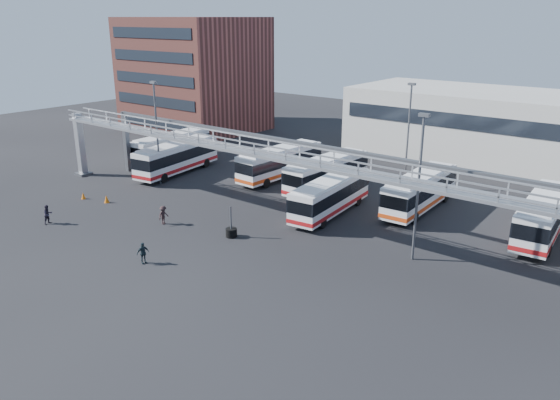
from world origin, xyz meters
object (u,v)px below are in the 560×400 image
Objects in this scene: bus_5 at (331,195)px; pedestrian_d at (143,253)px; light_pole_left at (157,128)px; pedestrian_c at (163,215)px; bus_1 at (177,157)px; bus_6 at (420,190)px; bus_8 at (543,215)px; tire_stack at (231,232)px; light_pole_back at (408,131)px; bus_3 at (280,162)px; light_pole_mid at (419,181)px; bus_0 at (171,146)px; pedestrian_b at (48,214)px; cone_right at (106,199)px; bus_4 at (327,172)px; cone_left at (83,196)px.

pedestrian_d is (-4.59, -16.20, -0.97)m from bus_5.
pedestrian_c is (9.12, -7.29, -4.95)m from light_pole_left.
bus_1 is 1.04× the size of bus_6.
bus_8 reaches higher than tire_stack.
bus_8 is (10.03, -0.09, 0.02)m from bus_6.
tire_stack is (-4.70, -19.85, -5.31)m from light_pole_back.
bus_3 is (-11.64, -5.03, -3.91)m from light_pole_back.
light_pole_mid reaches higher than bus_0.
bus_0 is 6.69× the size of pedestrian_b.
cone_right is (-27.16, -5.96, -5.37)m from light_pole_mid.
bus_8 is at bearing 2.50° from bus_4.
bus_4 is at bearing 120.74° from bus_5.
bus_3 is 5.96m from bus_4.
bus_4 is 15.22× the size of cone_right.
bus_6 is at bearing 34.46° from cone_right.
tire_stack reaches higher than cone_left.
pedestrian_d is at bearing -49.10° from bus_0.
bus_3 is 19.54m from cone_left.
bus_5 is 23.32m from pedestrian_b.
bus_4 is at bearing 49.38° from cone_right.
bus_5 is 6.75× the size of pedestrian_c.
pedestrian_b reaches higher than cone_left.
bus_5 is 16.49m from bus_8.
bus_8 is 17.43× the size of cone_left.
bus_8 is at bearing -30.78° from pedestrian_d.
cone_left is at bearing -173.95° from tire_stack.
bus_1 is at bearing 88.90° from cone_left.
bus_4 is at bearing 175.67° from bus_8.
pedestrian_d is at bearing -139.59° from light_pole_mid.
bus_5 is (18.42, 3.14, -3.99)m from light_pole_left.
light_pole_back reaches higher than cone_left.
bus_6 is at bearing -12.81° from pedestrian_d.
bus_5 is 0.97× the size of bus_6.
light_pole_left reaches higher than cone_right.
light_pole_back is (-8.00, 15.00, 0.00)m from light_pole_mid.
bus_6 is at bearing -49.87° from pedestrian_b.
light_pole_back is at bearing 76.68° from tire_stack.
light_pole_left is 28.02m from light_pole_mid.
bus_6 reaches higher than bus_0.
bus_0 is at bearing 16.58° from pedestrian_b.
light_pole_mid is 1.00× the size of light_pole_back.
tire_stack is (15.30, -5.85, -5.31)m from light_pole_left.
bus_3 is at bearing 115.08° from tire_stack.
light_pole_mid is 4.12× the size of tire_stack.
light_pole_left is 0.94× the size of bus_4.
bus_1 is at bearing -38.80° from bus_0.
bus_5 is 7.92m from bus_6.
bus_4 is at bearing -137.27° from light_pole_back.
bus_6 reaches higher than cone_right.
bus_4 is 9.59m from bus_6.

